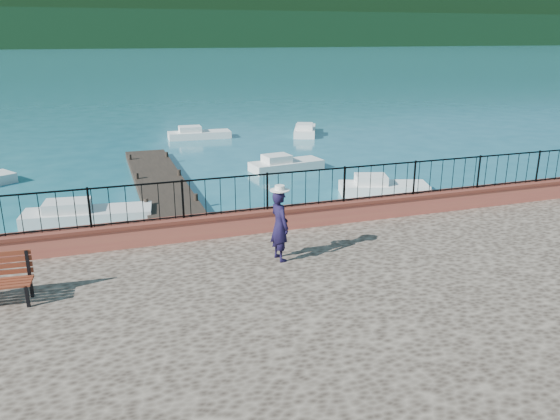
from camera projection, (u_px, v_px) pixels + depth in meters
ground at (334, 337)px, 11.64m from camera, size 2000.00×2000.00×0.00m
parapet at (278, 218)px, 14.51m from camera, size 28.00×0.46×0.58m
railing at (278, 191)px, 14.28m from camera, size 27.00×0.05×0.95m
dock at (165, 192)px, 21.79m from camera, size 2.00×16.00×0.30m
far_forest at (94, 29)px, 279.24m from camera, size 900.00×60.00×18.00m
foothills at (90, 8)px, 329.34m from camera, size 900.00×120.00×44.00m
companion_hill at (307, 41)px, 583.85m from camera, size 448.00×384.00×180.00m
person at (280, 226)px, 12.36m from camera, size 0.49×0.66×1.65m
hat at (280, 188)px, 12.09m from camera, size 0.44×0.44×0.12m
boat_0 at (88, 210)px, 18.74m from camera, size 4.40×1.83×0.80m
boat_1 at (384, 184)px, 22.05m from camera, size 3.74×2.31×0.80m
boat_2 at (286, 162)px, 25.96m from camera, size 3.61×1.77×0.80m
boat_4 at (199, 132)px, 33.95m from camera, size 3.88×1.46×0.80m
boat_5 at (305, 128)px, 35.32m from camera, size 2.64×3.91×0.80m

